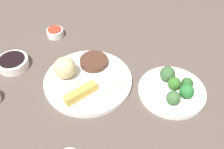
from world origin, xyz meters
name	(u,v)px	position (x,y,z in m)	size (l,w,h in m)	color
tabletop	(87,73)	(0.00, 0.00, 0.01)	(2.20, 2.20, 0.02)	#4F433C
main_plate	(88,81)	(0.01, 0.05, 0.03)	(0.29, 0.29, 0.02)	white
rice_scoop	(65,68)	(0.07, 0.01, 0.07)	(0.07, 0.07, 0.07)	tan
spring_roll	(81,93)	(0.06, 0.11, 0.05)	(0.11, 0.03, 0.03)	gold
crab_rangoon_wonton	(110,82)	(-0.04, 0.10, 0.04)	(0.07, 0.06, 0.01)	beige
stir_fry_heap	(94,62)	(-0.03, -0.01, 0.05)	(0.10, 0.10, 0.02)	#482B1F
broccoli_plate	(172,91)	(-0.21, 0.21, 0.03)	(0.21, 0.21, 0.01)	white
broccoli_floret_0	(174,83)	(-0.22, 0.20, 0.05)	(0.04, 0.04, 0.04)	#326925
broccoli_floret_1	(173,98)	(-0.18, 0.25, 0.06)	(0.04, 0.04, 0.04)	#3B6235
broccoli_floret_2	(187,91)	(-0.23, 0.25, 0.06)	(0.04, 0.04, 0.04)	#266D2F
broccoli_floret_3	(167,74)	(-0.22, 0.16, 0.06)	(0.05, 0.05, 0.05)	#355B31
broccoli_floret_4	(187,83)	(-0.25, 0.22, 0.05)	(0.04, 0.04, 0.04)	#285622
soy_sauce_bowl	(13,63)	(0.22, -0.13, 0.04)	(0.11, 0.11, 0.03)	white
soy_sauce_bowl_liquid	(12,59)	(0.22, -0.13, 0.05)	(0.09, 0.09, 0.00)	black
sauce_ramekin_sweet_and_sour	(55,33)	(0.04, -0.24, 0.03)	(0.07, 0.07, 0.03)	white
sauce_ramekin_sweet_and_sour_liquid	(55,30)	(0.04, -0.24, 0.05)	(0.05, 0.05, 0.00)	red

